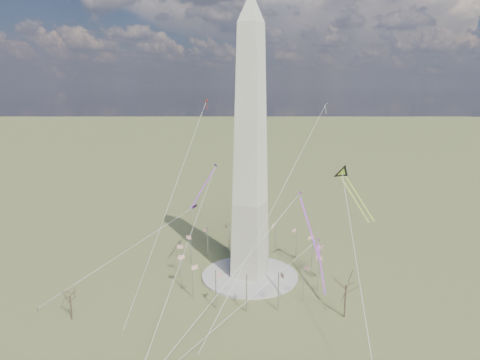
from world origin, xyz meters
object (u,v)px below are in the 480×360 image
at_px(tree_near, 346,283).
at_px(person_west, 38,310).
at_px(washington_monument, 250,150).
at_px(kite_delta_black, 344,176).

bearing_deg(tree_near, person_west, -155.52).
bearing_deg(tree_near, washington_monument, 161.06).
bearing_deg(person_west, washington_monument, -95.86).
bearing_deg(tree_near, kite_delta_black, 108.48).
bearing_deg(kite_delta_black, person_west, -10.68).
relative_size(washington_monument, tree_near, 6.23).
height_order(washington_monument, person_west, washington_monument).
xyz_separation_m(tree_near, person_west, (-87.79, -39.97, -10.69)).
xyz_separation_m(washington_monument, kite_delta_black, (31.68, 7.05, -7.49)).
distance_m(tree_near, person_west, 97.06).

